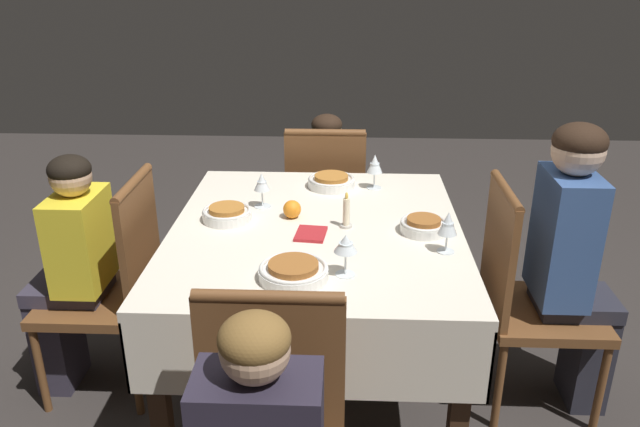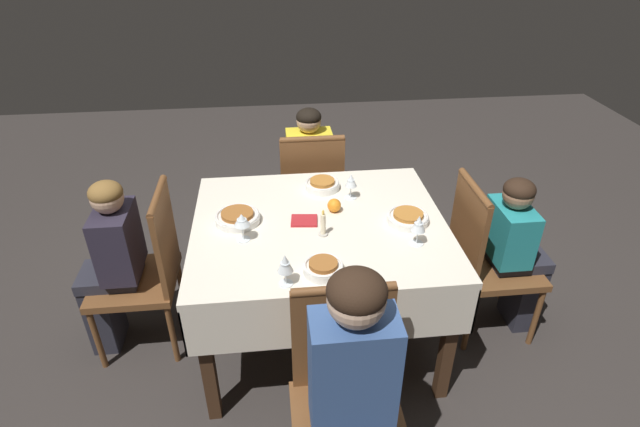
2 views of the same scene
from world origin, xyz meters
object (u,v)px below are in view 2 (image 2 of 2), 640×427
object	(u,v)px
dining_table	(319,238)
chair_east	(485,255)
bowl_north	(322,184)
bowl_west	(238,217)
chair_west	(147,267)
wine_glass_east	(419,225)
bowl_south	(323,267)
wine_glass_north	(351,181)
candle_centerpiece	(323,226)
wine_glass_south	(285,264)
bowl_east	(408,218)
orange_fruit	(334,205)
person_child_yellow	(309,170)
chair_south	(346,393)
chair_north	(311,190)
person_child_dark	(111,261)
napkin_red_folded	(304,221)
person_child_teal	(516,249)
wine_glass_west	(242,221)
person_adult_denim	(354,400)

from	to	relation	value
dining_table	chair_east	bearing A→B (deg)	-0.33
bowl_north	bowl_west	bearing A→B (deg)	-147.22
chair_west	wine_glass_east	xyz separation A→B (m)	(1.35, -0.32, 0.38)
bowl_south	wine_glass_north	world-z (taller)	wine_glass_north
wine_glass_north	candle_centerpiece	xyz separation A→B (m)	(-0.19, -0.34, -0.05)
wine_glass_south	bowl_west	xyz separation A→B (m)	(-0.22, 0.52, -0.08)
dining_table	wine_glass_east	distance (m)	0.54
bowl_east	orange_fruit	bearing A→B (deg)	157.82
person_child_yellow	orange_fruit	size ratio (longest dim) A/B	14.50
wine_glass_south	chair_south	bearing A→B (deg)	-60.43
chair_east	bowl_west	bearing A→B (deg)	87.48
chair_north	bowl_east	xyz separation A→B (m)	(0.41, -0.87, 0.30)
chair_west	candle_centerpiece	world-z (taller)	chair_west
chair_west	person_child_dark	xyz separation A→B (m)	(-0.17, -0.00, 0.05)
person_child_dark	wine_glass_east	xyz separation A→B (m)	(1.52, -0.32, 0.33)
bowl_south	orange_fruit	size ratio (longest dim) A/B	2.44
dining_table	wine_glass_north	distance (m)	0.36
bowl_east	wine_glass_east	world-z (taller)	wine_glass_east
chair_west	napkin_red_folded	size ratio (longest dim) A/B	6.67
wine_glass_east	napkin_red_folded	xyz separation A→B (m)	(-0.51, 0.25, -0.10)
bowl_west	napkin_red_folded	bearing A→B (deg)	-6.31
chair_west	person_child_teal	xyz separation A→B (m)	(2.00, -0.09, 0.02)
dining_table	chair_east	size ratio (longest dim) A/B	1.34
chair_south	wine_glass_north	bearing A→B (deg)	80.26
dining_table	wine_glass_west	bearing A→B (deg)	-163.34
person_child_dark	person_child_teal	bearing A→B (deg)	87.63
bowl_west	person_child_dark	bearing A→B (deg)	177.31
wine_glass_west	person_adult_denim	bearing A→B (deg)	-65.88
orange_fruit	person_child_dark	bearing A→B (deg)	-179.29
wine_glass_south	candle_centerpiece	bearing A→B (deg)	60.49
person_adult_denim	napkin_red_folded	xyz separation A→B (m)	(-0.09, 1.00, 0.11)
bowl_east	candle_centerpiece	world-z (taller)	candle_centerpiece
person_child_teal	bowl_north	xyz separation A→B (m)	(-1.04, 0.36, 0.27)
chair_north	wine_glass_west	distance (m)	1.09
candle_centerpiece	orange_fruit	world-z (taller)	candle_centerpiece
person_child_dark	wine_glass_south	distance (m)	1.10
chair_west	bowl_west	size ratio (longest dim) A/B	4.22
wine_glass_east	person_child_dark	bearing A→B (deg)	168.11
wine_glass_north	wine_glass_west	bearing A→B (deg)	-149.07
person_child_dark	wine_glass_south	xyz separation A→B (m)	(0.89, -0.55, 0.32)
dining_table	person_child_teal	xyz separation A→B (m)	(1.09, -0.01, -0.15)
wine_glass_west	bowl_east	bearing A→B (deg)	4.72
chair_south	bowl_north	world-z (taller)	chair_south
chair_north	orange_fruit	world-z (taller)	chair_north
chair_west	person_child_dark	bearing A→B (deg)	-90.00
chair_west	bowl_south	distance (m)	1.05
bowl_west	orange_fruit	size ratio (longest dim) A/B	3.14
chair_south	wine_glass_east	size ratio (longest dim) A/B	6.10
dining_table	person_child_yellow	size ratio (longest dim) A/B	1.22
chair_east	wine_glass_north	xyz separation A→B (m)	(-0.72, 0.24, 0.37)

